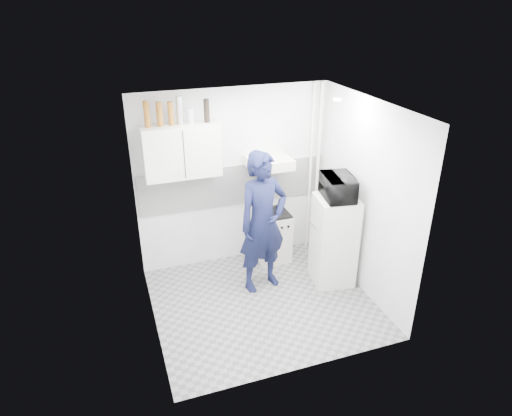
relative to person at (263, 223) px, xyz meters
name	(u,v)px	position (x,y,z in m)	size (l,w,h in m)	color
floor	(263,302)	(-0.13, -0.38, -0.98)	(2.80, 2.80, 0.00)	slate
ceiling	(264,107)	(-0.13, -0.38, 1.62)	(2.80, 2.80, 0.00)	white
wall_back	(234,178)	(-0.13, 0.87, 0.32)	(2.80, 2.80, 0.00)	white
wall_left	(146,233)	(-1.53, -0.38, 0.32)	(2.60, 2.60, 0.00)	white
wall_right	(365,199)	(1.27, -0.38, 0.32)	(2.60, 2.60, 0.00)	white
person	(263,223)	(0.00, 0.00, 0.00)	(0.71, 0.47, 1.96)	black
stove	(272,236)	(0.39, 0.62, -0.60)	(0.47, 0.47, 0.76)	silver
fridge	(334,240)	(0.97, -0.21, -0.34)	(0.53, 0.53, 1.28)	white
stove_top	(273,213)	(0.39, 0.62, -0.21)	(0.45, 0.45, 0.03)	black
saucepan	(267,209)	(0.30, 0.65, -0.15)	(0.18, 0.18, 0.10)	silver
microwave	(338,187)	(0.97, -0.21, 0.46)	(0.37, 0.55, 0.31)	black
bottle_a	(147,114)	(-1.28, 0.69, 1.39)	(0.08, 0.08, 0.33)	brown
bottle_b	(160,114)	(-1.13, 0.69, 1.37)	(0.08, 0.08, 0.31)	brown
bottle_c	(171,114)	(-0.99, 0.69, 1.37)	(0.07, 0.07, 0.30)	brown
bottle_d	(180,111)	(-0.87, 0.69, 1.40)	(0.08, 0.08, 0.36)	silver
canister_a	(191,116)	(-0.74, 0.69, 1.32)	(0.08, 0.08, 0.20)	#B2B7BC
bottle_e	(207,111)	(-0.52, 0.69, 1.37)	(0.07, 0.07, 0.30)	black
upper_cabinet	(182,151)	(-0.88, 0.69, 0.87)	(1.00, 0.35, 0.70)	white
range_hood	(269,163)	(0.32, 0.62, 0.59)	(0.60, 0.50, 0.14)	silver
backsplash	(234,185)	(-0.13, 0.85, 0.22)	(2.74, 0.03, 0.60)	white
pipe_a	(318,170)	(1.17, 0.79, 0.32)	(0.05, 0.05, 2.60)	silver
pipe_b	(310,170)	(1.05, 0.79, 0.32)	(0.04, 0.04, 2.60)	silver
ceiling_spot_fixture	(337,100)	(0.87, -0.18, 1.59)	(0.10, 0.10, 0.02)	white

